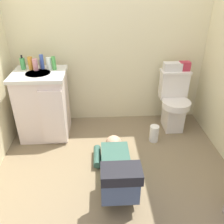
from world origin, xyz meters
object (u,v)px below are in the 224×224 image
at_px(toilet, 174,101).
at_px(soap_dispenser, 23,64).
at_px(bottle_green, 54,63).
at_px(paper_towel_roll, 154,133).
at_px(faucet, 40,64).
at_px(person_plumber, 117,170).
at_px(bottle_white, 49,63).
at_px(tissue_box, 173,67).
at_px(bottle_pink, 35,65).
at_px(toiletry_bag, 185,66).
at_px(bottle_amber, 31,63).
at_px(bottle_blue, 42,62).
at_px(vanity_cabinet, 43,104).

relative_size(toilet, soap_dispenser, 4.52).
xyz_separation_m(bottle_green, paper_towel_roll, (1.16, -0.33, -0.79)).
xyz_separation_m(faucet, person_plumber, (0.82, -1.05, -0.69)).
relative_size(bottle_white, paper_towel_roll, 0.67).
distance_m(toilet, bottle_green, 1.55).
relative_size(tissue_box, bottle_pink, 1.67).
relative_size(person_plumber, paper_towel_roll, 5.17).
bearing_deg(faucet, toilet, -2.20).
bearing_deg(tissue_box, paper_towel_roll, -121.88).
distance_m(tissue_box, toiletry_bag, 0.15).
height_order(faucet, person_plumber, faucet).
xyz_separation_m(soap_dispenser, bottle_amber, (0.09, -0.01, 0.01)).
distance_m(bottle_blue, bottle_white, 0.08).
distance_m(vanity_cabinet, faucet, 0.47).
height_order(toiletry_bag, soap_dispenser, soap_dispenser).
xyz_separation_m(bottle_blue, bottle_white, (0.08, -0.02, -0.01)).
relative_size(toilet, vanity_cabinet, 0.91).
distance_m(bottle_white, paper_towel_roll, 1.49).
relative_size(vanity_cabinet, faucet, 8.20).
height_order(soap_dispenser, bottle_blue, soap_dispenser).
bearing_deg(bottle_amber, faucet, 18.23).
relative_size(toiletry_bag, bottle_green, 0.82).
distance_m(faucet, person_plumber, 1.51).
height_order(bottle_white, paper_towel_roll, bottle_white).
distance_m(toilet, faucet, 1.70).
bearing_deg(toilet, bottle_pink, 180.00).
bearing_deg(bottle_green, toilet, -0.46).
xyz_separation_m(toiletry_bag, bottle_blue, (-1.70, -0.04, 0.10)).
height_order(bottle_amber, bottle_pink, bottle_amber).
distance_m(tissue_box, bottle_pink, 1.63).
height_order(vanity_cabinet, faucet, faucet).
bearing_deg(soap_dispenser, bottle_blue, 1.00).
bearing_deg(bottle_pink, soap_dispenser, 164.31).
height_order(person_plumber, bottle_amber, bottle_amber).
distance_m(person_plumber, bottle_blue, 1.49).
bearing_deg(paper_towel_roll, bottle_green, 164.06).
height_order(bottle_pink, bottle_blue, bottle_blue).
xyz_separation_m(toilet, bottle_green, (-1.46, 0.01, 0.53)).
relative_size(vanity_cabinet, paper_towel_roll, 3.98).
relative_size(toilet, tissue_box, 3.41).
relative_size(bottle_amber, bottle_white, 1.08).
distance_m(soap_dispenser, bottle_white, 0.30).
relative_size(faucet, bottle_white, 0.73).
distance_m(toilet, vanity_cabinet, 1.63).
xyz_separation_m(vanity_cabinet, paper_towel_roll, (1.32, -0.24, -0.32)).
relative_size(bottle_green, paper_towel_roll, 0.73).
xyz_separation_m(bottle_blue, paper_towel_roll, (1.30, -0.37, -0.80)).
height_order(tissue_box, toiletry_bag, toiletry_bag).
bearing_deg(vanity_cabinet, bottle_pink, 116.86).
distance_m(soap_dispenser, bottle_blue, 0.22).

